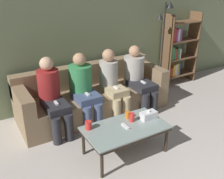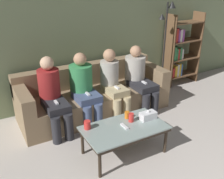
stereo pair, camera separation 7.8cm
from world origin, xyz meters
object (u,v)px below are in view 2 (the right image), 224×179
seated_person_left_end (52,94)px  seated_person_mid_right (113,82)px  cup_near_left (127,115)px  cup_far_center (131,118)px  bookshelf (179,52)px  game_remote (124,126)px  seated_person_right_end (138,76)px  couch (93,96)px  tissue_box (148,116)px  seated_person_mid_left (83,86)px  cup_near_right (87,125)px  coffee_table (124,130)px  standing_lamp (165,38)px

seated_person_left_end → seated_person_mid_right: seated_person_left_end is taller
cup_near_left → cup_far_center: size_ratio=0.80×
bookshelf → game_remote: bearing=-146.0°
bookshelf → seated_person_right_end: (-1.34, -0.50, -0.13)m
couch → tissue_box: 1.24m
bookshelf → cup_near_left: bearing=-147.4°
tissue_box → seated_person_mid_left: 1.13m
cup_near_right → seated_person_right_end: seated_person_right_end is taller
coffee_table → couch: bearing=83.2°
cup_near_left → cup_far_center: cup_far_center is taller
tissue_box → standing_lamp: 2.00m
cup_near_right → seated_person_mid_left: 0.91m
cup_far_center → seated_person_mid_right: (0.25, 0.94, 0.12)m
couch → seated_person_mid_right: seated_person_mid_right is taller
cup_near_right → standing_lamp: size_ratio=0.06×
standing_lamp → game_remote: bearing=-141.7°
game_remote → seated_person_right_end: (0.90, 1.01, 0.17)m
standing_lamp → coffee_table: bearing=-141.7°
couch → cup_near_left: (0.00, -1.05, 0.15)m
couch → seated_person_left_end: 0.84m
cup_near_left → seated_person_mid_right: (0.25, 0.84, 0.13)m
bookshelf → seated_person_left_end: 2.89m
standing_lamp → bookshelf: bearing=15.5°
couch → seated_person_mid_left: bearing=-142.7°
coffee_table → seated_person_mid_right: seated_person_mid_right is taller
game_remote → seated_person_mid_right: (0.40, 1.02, 0.17)m
bookshelf → cup_near_right: bearing=-153.7°
cup_near_left → seated_person_mid_left: (-0.25, 0.86, 0.14)m
coffee_table → cup_far_center: size_ratio=8.97×
coffee_table → seated_person_mid_left: bearing=95.7°
cup_near_left → seated_person_mid_left: bearing=106.5°
tissue_box → seated_person_right_end: 1.13m
game_remote → seated_person_right_end: bearing=48.4°
seated_person_right_end → seated_person_left_end: bearing=-179.8°
bookshelf → seated_person_mid_left: 2.39m
tissue_box → seated_person_mid_right: 1.00m
coffee_table → standing_lamp: (1.73, 1.37, 0.70)m
seated_person_mid_left → seated_person_right_end: 1.00m
couch → seated_person_left_end: size_ratio=2.22×
coffee_table → cup_near_left: 0.25m
couch → tissue_box: (0.23, -1.21, 0.16)m
couch → standing_lamp: bearing=5.1°
tissue_box → seated_person_right_end: bearing=62.3°
game_remote → bookshelf: 2.72m
cup_far_center → seated_person_mid_left: (-0.25, 0.96, 0.13)m
cup_near_left → tissue_box: (0.23, -0.15, 0.00)m
cup_near_right → seated_person_mid_left: bearing=69.2°
cup_near_left → game_remote: cup_near_left is taller
couch → game_remote: size_ratio=16.42×
standing_lamp → cup_near_right: bearing=-151.4°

